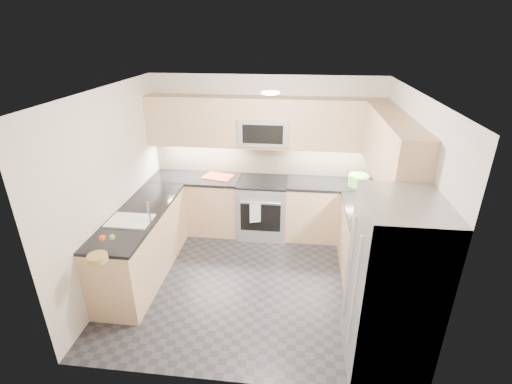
% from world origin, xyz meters
% --- Properties ---
extents(floor, '(3.60, 3.20, 0.00)m').
position_xyz_m(floor, '(0.00, 0.00, 0.00)').
color(floor, '#222227').
rests_on(floor, ground).
extents(ceiling, '(3.60, 3.20, 0.02)m').
position_xyz_m(ceiling, '(0.00, 0.00, 2.50)').
color(ceiling, beige).
rests_on(ceiling, wall_back).
extents(wall_back, '(3.60, 0.02, 2.50)m').
position_xyz_m(wall_back, '(0.00, 1.60, 1.25)').
color(wall_back, beige).
rests_on(wall_back, floor).
extents(wall_front, '(3.60, 0.02, 2.50)m').
position_xyz_m(wall_front, '(0.00, -1.60, 1.25)').
color(wall_front, beige).
rests_on(wall_front, floor).
extents(wall_left, '(0.02, 3.20, 2.50)m').
position_xyz_m(wall_left, '(-1.80, 0.00, 1.25)').
color(wall_left, beige).
rests_on(wall_left, floor).
extents(wall_right, '(0.02, 3.20, 2.50)m').
position_xyz_m(wall_right, '(1.80, 0.00, 1.25)').
color(wall_right, beige).
rests_on(wall_right, floor).
extents(base_cab_back_left, '(1.42, 0.60, 0.90)m').
position_xyz_m(base_cab_back_left, '(-1.09, 1.30, 0.45)').
color(base_cab_back_left, tan).
rests_on(base_cab_back_left, floor).
extents(base_cab_back_right, '(1.42, 0.60, 0.90)m').
position_xyz_m(base_cab_back_right, '(1.09, 1.30, 0.45)').
color(base_cab_back_right, tan).
rests_on(base_cab_back_right, floor).
extents(base_cab_right, '(0.60, 1.70, 0.90)m').
position_xyz_m(base_cab_right, '(1.50, 0.15, 0.45)').
color(base_cab_right, tan).
rests_on(base_cab_right, floor).
extents(base_cab_peninsula, '(0.60, 2.00, 0.90)m').
position_xyz_m(base_cab_peninsula, '(-1.50, 0.00, 0.45)').
color(base_cab_peninsula, tan).
rests_on(base_cab_peninsula, floor).
extents(countertop_back_left, '(1.42, 0.63, 0.04)m').
position_xyz_m(countertop_back_left, '(-1.09, 1.30, 0.92)').
color(countertop_back_left, black).
rests_on(countertop_back_left, base_cab_back_left).
extents(countertop_back_right, '(1.42, 0.63, 0.04)m').
position_xyz_m(countertop_back_right, '(1.09, 1.30, 0.92)').
color(countertop_back_right, black).
rests_on(countertop_back_right, base_cab_back_right).
extents(countertop_right, '(0.63, 1.70, 0.04)m').
position_xyz_m(countertop_right, '(1.50, 0.15, 0.92)').
color(countertop_right, black).
rests_on(countertop_right, base_cab_right).
extents(countertop_peninsula, '(0.63, 2.00, 0.04)m').
position_xyz_m(countertop_peninsula, '(-1.50, 0.00, 0.92)').
color(countertop_peninsula, black).
rests_on(countertop_peninsula, base_cab_peninsula).
extents(upper_cab_back, '(3.60, 0.35, 0.75)m').
position_xyz_m(upper_cab_back, '(0.00, 1.43, 1.83)').
color(upper_cab_back, tan).
rests_on(upper_cab_back, wall_back).
extents(upper_cab_right, '(0.35, 1.95, 0.75)m').
position_xyz_m(upper_cab_right, '(1.62, 0.28, 1.83)').
color(upper_cab_right, tan).
rests_on(upper_cab_right, wall_right).
extents(backsplash_back, '(3.60, 0.01, 0.51)m').
position_xyz_m(backsplash_back, '(0.00, 1.60, 1.20)').
color(backsplash_back, tan).
rests_on(backsplash_back, wall_back).
extents(backsplash_right, '(0.01, 2.30, 0.51)m').
position_xyz_m(backsplash_right, '(1.80, 0.45, 1.20)').
color(backsplash_right, tan).
rests_on(backsplash_right, wall_right).
extents(gas_range, '(0.76, 0.65, 0.91)m').
position_xyz_m(gas_range, '(0.00, 1.28, 0.46)').
color(gas_range, '#ACB0B5').
rests_on(gas_range, floor).
extents(range_cooktop, '(0.76, 0.65, 0.03)m').
position_xyz_m(range_cooktop, '(0.00, 1.28, 0.92)').
color(range_cooktop, black).
rests_on(range_cooktop, gas_range).
extents(oven_door_glass, '(0.62, 0.02, 0.45)m').
position_xyz_m(oven_door_glass, '(0.00, 0.95, 0.45)').
color(oven_door_glass, black).
rests_on(oven_door_glass, gas_range).
extents(oven_handle, '(0.60, 0.02, 0.02)m').
position_xyz_m(oven_handle, '(0.00, 0.93, 0.72)').
color(oven_handle, '#B2B5BA').
rests_on(oven_handle, gas_range).
extents(microwave, '(0.76, 0.40, 0.40)m').
position_xyz_m(microwave, '(0.00, 1.40, 1.70)').
color(microwave, '#A7A9AF').
rests_on(microwave, upper_cab_back).
extents(microwave_door, '(0.60, 0.01, 0.28)m').
position_xyz_m(microwave_door, '(0.00, 1.20, 1.70)').
color(microwave_door, black).
rests_on(microwave_door, microwave).
extents(refrigerator, '(0.70, 0.90, 1.80)m').
position_xyz_m(refrigerator, '(1.45, -1.15, 0.90)').
color(refrigerator, '#93959A').
rests_on(refrigerator, floor).
extents(fridge_handle_left, '(0.02, 0.02, 1.20)m').
position_xyz_m(fridge_handle_left, '(1.08, -1.33, 0.95)').
color(fridge_handle_left, '#B2B5BA').
rests_on(fridge_handle_left, refrigerator).
extents(fridge_handle_right, '(0.02, 0.02, 1.20)m').
position_xyz_m(fridge_handle_right, '(1.08, -0.97, 0.95)').
color(fridge_handle_right, '#B2B5BA').
rests_on(fridge_handle_right, refrigerator).
extents(sink_basin, '(0.52, 0.38, 0.16)m').
position_xyz_m(sink_basin, '(-1.50, -0.25, 0.88)').
color(sink_basin, white).
rests_on(sink_basin, base_cab_peninsula).
extents(faucet, '(0.03, 0.03, 0.28)m').
position_xyz_m(faucet, '(-1.24, -0.25, 1.08)').
color(faucet, silver).
rests_on(faucet, countertop_peninsula).
extents(utensil_bowl, '(0.39, 0.39, 0.17)m').
position_xyz_m(utensil_bowl, '(1.45, 1.24, 1.02)').
color(utensil_bowl, '#72C153').
rests_on(utensil_bowl, countertop_back_right).
extents(cutting_board, '(0.52, 0.42, 0.01)m').
position_xyz_m(cutting_board, '(-0.73, 1.34, 0.95)').
color(cutting_board, red).
rests_on(cutting_board, countertop_back_left).
extents(fruit_basket, '(0.23, 0.23, 0.07)m').
position_xyz_m(fruit_basket, '(-1.46, -1.10, 0.98)').
color(fruit_basket, '#A78B4E').
rests_on(fruit_basket, countertop_peninsula).
extents(fruit_apple, '(0.06, 0.06, 0.06)m').
position_xyz_m(fruit_apple, '(-1.53, -0.84, 1.05)').
color(fruit_apple, maroon).
rests_on(fruit_apple, fruit_basket).
extents(fruit_pear, '(0.06, 0.06, 0.06)m').
position_xyz_m(fruit_pear, '(-1.44, -0.82, 1.05)').
color(fruit_pear, '#5DA044').
rests_on(fruit_pear, fruit_basket).
extents(dish_towel_check, '(0.16, 0.07, 0.32)m').
position_xyz_m(dish_towel_check, '(-0.08, 0.91, 0.55)').
color(dish_towel_check, white).
rests_on(dish_towel_check, oven_handle).
extents(fruit_orange, '(0.07, 0.07, 0.07)m').
position_xyz_m(fruit_orange, '(-1.53, -0.85, 1.05)').
color(fruit_orange, '#DC4C18').
rests_on(fruit_orange, fruit_basket).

